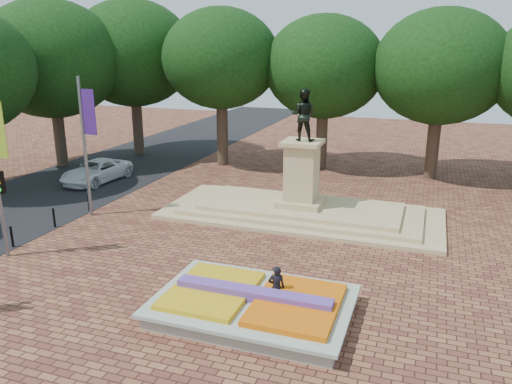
# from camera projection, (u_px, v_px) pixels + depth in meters

# --- Properties ---
(ground) EXTENTS (90.00, 90.00, 0.00)m
(ground) POSITION_uv_depth(u_px,v_px,m) (246.00, 283.00, 18.37)
(ground) COLOR brown
(ground) RESTS_ON ground
(asphalt_street) EXTENTS (9.00, 90.00, 0.02)m
(asphalt_street) POSITION_uv_depth(u_px,v_px,m) (25.00, 202.00, 27.68)
(asphalt_street) COLOR black
(asphalt_street) RESTS_ON ground
(flower_bed) EXTENTS (6.30, 4.30, 0.91)m
(flower_bed) POSITION_uv_depth(u_px,v_px,m) (254.00, 304.00, 16.13)
(flower_bed) COLOR gray
(flower_bed) RESTS_ON ground
(monument) EXTENTS (14.00, 6.00, 6.40)m
(monument) POSITION_uv_depth(u_px,v_px,m) (301.00, 199.00, 25.35)
(monument) COLOR tan
(monument) RESTS_ON ground
(tree_row_back) EXTENTS (44.80, 8.80, 10.43)m
(tree_row_back) POSITION_uv_depth(u_px,v_px,m) (378.00, 73.00, 31.99)
(tree_row_back) COLOR #3C2C21
(tree_row_back) RESTS_ON ground
(van) EXTENTS (2.69, 5.14, 1.38)m
(van) POSITION_uv_depth(u_px,v_px,m) (97.00, 171.00, 31.70)
(van) COLOR white
(van) RESTS_ON ground
(pedestrian) EXTENTS (0.65, 0.54, 1.54)m
(pedestrian) POSITION_uv_depth(u_px,v_px,m) (276.00, 288.00, 16.40)
(pedestrian) COLOR black
(pedestrian) RESTS_ON ground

